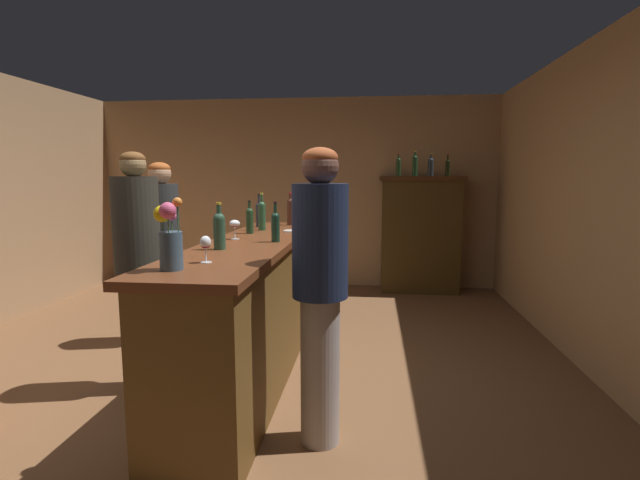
% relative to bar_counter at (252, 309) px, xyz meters
% --- Properties ---
extents(floor, '(9.05, 9.05, 0.00)m').
position_rel_bar_counter_xyz_m(floor, '(-0.21, -0.27, -0.54)').
color(floor, brown).
rests_on(floor, ground).
extents(wall_back, '(5.75, 0.12, 2.65)m').
position_rel_bar_counter_xyz_m(wall_back, '(-0.21, 3.27, 0.78)').
color(wall_back, '#A88259').
rests_on(wall_back, ground).
extents(bar_counter, '(0.64, 2.88, 1.07)m').
position_rel_bar_counter_xyz_m(bar_counter, '(0.00, 0.00, 0.00)').
color(bar_counter, brown).
rests_on(bar_counter, ground).
extents(display_cabinet, '(1.11, 0.46, 1.56)m').
position_rel_bar_counter_xyz_m(display_cabinet, '(1.55, 2.96, 0.27)').
color(display_cabinet, '#412F12').
rests_on(display_cabinet, ground).
extents(wine_bottle_pinot, '(0.06, 0.06, 0.30)m').
position_rel_bar_counter_xyz_m(wine_bottle_pinot, '(0.20, -0.04, 0.66)').
color(wine_bottle_pinot, '#163224').
rests_on(wine_bottle_pinot, bar_counter).
extents(wine_bottle_malbec, '(0.06, 0.06, 0.32)m').
position_rel_bar_counter_xyz_m(wine_bottle_malbec, '(-0.17, 0.97, 0.66)').
color(wine_bottle_malbec, '#252735').
rests_on(wine_bottle_malbec, bar_counter).
extents(wine_bottle_syrah, '(0.07, 0.07, 0.34)m').
position_rel_bar_counter_xyz_m(wine_bottle_syrah, '(-0.08, 0.70, 0.68)').
color(wine_bottle_syrah, '#264D2F').
rests_on(wine_bottle_syrah, bar_counter).
extents(wine_bottle_riesling, '(0.08, 0.08, 0.31)m').
position_rel_bar_counter_xyz_m(wine_bottle_riesling, '(-0.09, -0.44, 0.67)').
color(wine_bottle_riesling, '#274633').
rests_on(wine_bottle_riesling, bar_counter).
extents(wine_bottle_rose, '(0.06, 0.06, 0.28)m').
position_rel_bar_counter_xyz_m(wine_bottle_rose, '(-0.13, 0.45, 0.66)').
color(wine_bottle_rose, '#1D381F').
rests_on(wine_bottle_rose, bar_counter).
extents(wine_bottle_chardonnay, '(0.07, 0.07, 0.32)m').
position_rel_bar_counter_xyz_m(wine_bottle_chardonnay, '(0.09, 1.18, 0.68)').
color(wine_bottle_chardonnay, '#49261A').
rests_on(wine_bottle_chardonnay, bar_counter).
extents(wine_glass_front, '(0.06, 0.06, 0.15)m').
position_rel_bar_counter_xyz_m(wine_glass_front, '(-0.01, -0.92, 0.64)').
color(wine_glass_front, white).
rests_on(wine_glass_front, bar_counter).
extents(wine_glass_mid, '(0.08, 0.08, 0.15)m').
position_rel_bar_counter_xyz_m(wine_glass_mid, '(-0.14, 0.07, 0.65)').
color(wine_glass_mid, white).
rests_on(wine_glass_mid, bar_counter).
extents(flower_arrangement, '(0.15, 0.15, 0.37)m').
position_rel_bar_counter_xyz_m(flower_arrangement, '(-0.12, -1.15, 0.70)').
color(flower_arrangement, '#3B5367').
rests_on(flower_arrangement, bar_counter).
extents(cheese_plate, '(0.16, 0.16, 0.01)m').
position_rel_bar_counter_xyz_m(cheese_plate, '(0.21, 0.62, 0.54)').
color(cheese_plate, white).
rests_on(cheese_plate, bar_counter).
extents(display_bottle_left, '(0.07, 0.07, 0.30)m').
position_rel_bar_counter_xyz_m(display_bottle_left, '(1.24, 2.96, 1.16)').
color(display_bottle_left, '#1D381E').
rests_on(display_bottle_left, display_cabinet).
extents(display_bottle_midleft, '(0.07, 0.07, 0.33)m').
position_rel_bar_counter_xyz_m(display_bottle_midleft, '(1.46, 2.96, 1.17)').
color(display_bottle_midleft, '#193C21').
rests_on(display_bottle_midleft, display_cabinet).
extents(display_bottle_center, '(0.08, 0.08, 0.30)m').
position_rel_bar_counter_xyz_m(display_bottle_center, '(1.66, 2.96, 1.16)').
color(display_bottle_center, '#262F38').
rests_on(display_bottle_center, display_cabinet).
extents(display_bottle_midright, '(0.06, 0.06, 0.29)m').
position_rel_bar_counter_xyz_m(display_bottle_midright, '(1.88, 2.96, 1.14)').
color(display_bottle_midright, black).
rests_on(display_bottle_midright, display_cabinet).
extents(patron_near_entrance, '(0.32, 0.32, 1.73)m').
position_rel_bar_counter_xyz_m(patron_near_entrance, '(-0.76, -0.29, 0.41)').
color(patron_near_entrance, '#4D694F').
rests_on(patron_near_entrance, ground).
extents(patron_in_navy, '(0.32, 0.32, 1.68)m').
position_rel_bar_counter_xyz_m(patron_in_navy, '(-1.02, 0.69, 0.40)').
color(patron_in_navy, maroon).
rests_on(patron_in_navy, ground).
extents(bartender, '(0.32, 0.32, 1.71)m').
position_rel_bar_counter_xyz_m(bartender, '(0.62, -0.84, 0.42)').
color(bartender, '#9D9390').
rests_on(bartender, ground).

